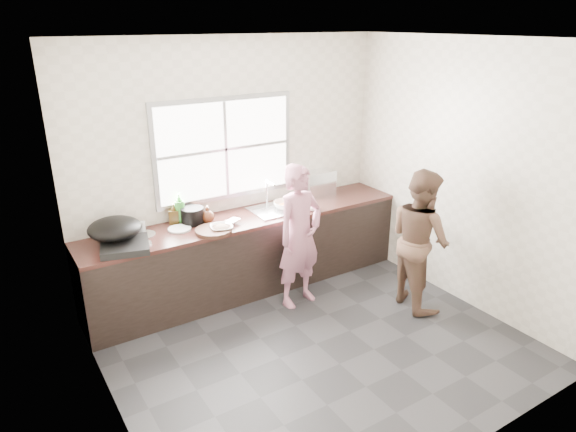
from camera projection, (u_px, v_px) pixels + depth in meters
floor at (316, 344)px, 4.80m from camera, size 3.60×3.20×0.01m
ceiling at (323, 38)px, 3.82m from camera, size 3.60×3.20×0.01m
wall_back at (233, 165)px, 5.57m from camera, size 3.60×0.01×2.70m
wall_left at (99, 259)px, 3.41m from camera, size 0.01×3.20×2.70m
wall_right at (464, 176)px, 5.21m from camera, size 0.01×3.20×2.70m
wall_front at (477, 287)px, 3.04m from camera, size 3.60×0.01×2.70m
cabinet at (249, 254)px, 5.66m from camera, size 3.60×0.62×0.82m
countertop at (248, 218)px, 5.51m from camera, size 3.60×0.64×0.04m
sink at (276, 210)px, 5.67m from camera, size 0.55×0.45×0.02m
faucet at (267, 192)px, 5.78m from camera, size 0.02×0.02×0.30m
window_frame at (225, 149)px, 5.44m from camera, size 1.60×0.05×1.10m
window_glazing at (226, 149)px, 5.42m from camera, size 1.50×0.01×1.00m
woman at (300, 241)px, 5.27m from camera, size 0.56×0.42×1.42m
person_side at (420, 239)px, 5.24m from camera, size 0.67×0.80×1.47m
cutting_board at (214, 231)px, 5.08m from camera, size 0.39×0.39×0.04m
cleaver at (232, 221)px, 5.26m from camera, size 0.21×0.17×0.01m
bowl_mince at (222, 228)px, 5.12m from camera, size 0.27×0.27×0.06m
bowl_crabs at (285, 206)px, 5.71m from camera, size 0.27×0.27×0.07m
bowl_held at (312, 208)px, 5.67m from camera, size 0.23×0.23×0.06m
black_pot at (193, 216)px, 5.28m from camera, size 0.25×0.25×0.17m
plate_food at (180, 229)px, 5.14m from camera, size 0.28×0.28×0.02m
bottle_green at (180, 208)px, 5.29m from camera, size 0.17×0.17×0.32m
bottle_brown_tall at (174, 214)px, 5.28m from camera, size 0.12×0.12×0.20m
bottle_brown_short at (208, 215)px, 5.30m from camera, size 0.17×0.17×0.17m
glass_jar at (142, 226)px, 5.13m from camera, size 0.08×0.08×0.09m
burner at (125, 246)px, 4.70m from camera, size 0.52×0.52×0.06m
wok at (115, 228)px, 4.78m from camera, size 0.63×0.63×0.19m
dish_rack at (317, 182)px, 6.16m from camera, size 0.39×0.27×0.29m
pot_lid_left at (140, 244)px, 4.81m from camera, size 0.26×0.26×0.01m
pot_lid_right at (144, 235)px, 5.02m from camera, size 0.27×0.27×0.01m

